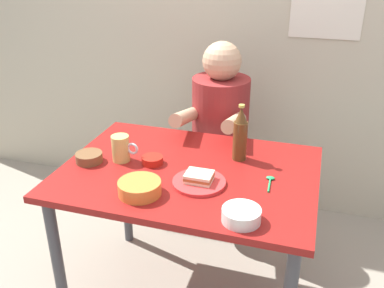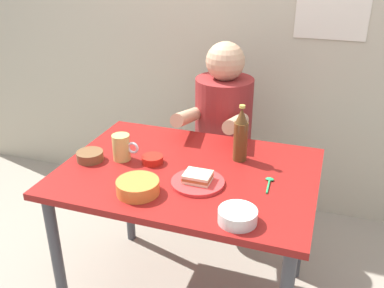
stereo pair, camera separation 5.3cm
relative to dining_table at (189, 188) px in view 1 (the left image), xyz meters
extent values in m
cube|color=#BCB299|center=(0.00, 1.05, 0.65)|extent=(4.40, 0.08, 2.60)
cube|color=maroon|center=(0.00, 0.00, 0.08)|extent=(1.10, 0.80, 0.03)
cylinder|color=#3F3F44|center=(-0.49, -0.34, -0.29)|extent=(0.05, 0.05, 0.71)
cylinder|color=#3F3F44|center=(-0.49, 0.34, -0.29)|extent=(0.05, 0.05, 0.71)
cylinder|color=#3F3F44|center=(0.49, 0.34, -0.29)|extent=(0.05, 0.05, 0.71)
cylinder|color=#4C4C51|center=(-0.01, 0.63, -0.44)|extent=(0.08, 0.08, 0.41)
cylinder|color=brown|center=(-0.01, 0.63, -0.22)|extent=(0.34, 0.34, 0.04)
cylinder|color=maroon|center=(-0.01, 0.63, 0.06)|extent=(0.32, 0.32, 0.52)
sphere|color=tan|center=(-0.01, 0.63, 0.42)|extent=(0.21, 0.21, 0.21)
cylinder|color=tan|center=(-0.14, 0.38, 0.18)|extent=(0.07, 0.31, 0.14)
cylinder|color=tan|center=(0.12, 0.38, 0.18)|extent=(0.07, 0.31, 0.14)
cylinder|color=red|center=(0.08, -0.10, 0.10)|extent=(0.22, 0.22, 0.01)
cube|color=beige|center=(0.08, -0.10, 0.11)|extent=(0.11, 0.09, 0.01)
cube|color=#9E592D|center=(0.08, -0.10, 0.13)|extent=(0.11, 0.09, 0.01)
cube|color=beige|center=(0.08, -0.10, 0.14)|extent=(0.11, 0.09, 0.01)
cylinder|color=#D1BC66|center=(-0.32, -0.01, 0.15)|extent=(0.08, 0.08, 0.12)
torus|color=silver|center=(-0.26, -0.01, 0.16)|extent=(0.06, 0.01, 0.06)
cylinder|color=#593819|center=(0.19, 0.17, 0.18)|extent=(0.06, 0.06, 0.18)
cone|color=#593819|center=(0.19, 0.17, 0.31)|extent=(0.05, 0.05, 0.07)
cylinder|color=#BFB74C|center=(0.19, 0.17, 0.35)|extent=(0.03, 0.03, 0.01)
cylinder|color=silver|center=(0.29, -0.31, 0.12)|extent=(0.14, 0.14, 0.05)
cylinder|color=tan|center=(0.29, -0.31, 0.13)|extent=(0.11, 0.11, 0.02)
cylinder|color=orange|center=(-0.12, -0.25, 0.12)|extent=(0.17, 0.17, 0.05)
cylinder|color=#B25B2D|center=(-0.12, -0.25, 0.13)|extent=(0.14, 0.14, 0.02)
cylinder|color=#B21E14|center=(-0.17, 0.01, 0.11)|extent=(0.10, 0.10, 0.03)
cylinder|color=maroon|center=(-0.17, 0.01, 0.12)|extent=(0.08, 0.08, 0.02)
cylinder|color=brown|center=(-0.45, -0.06, 0.11)|extent=(0.12, 0.12, 0.04)
cylinder|color=brown|center=(-0.45, -0.06, 0.12)|extent=(0.10, 0.10, 0.02)
cylinder|color=#26A559|center=(0.36, -0.03, 0.10)|extent=(0.01, 0.11, 0.01)
ellipsoid|color=#26A559|center=(0.35, 0.02, 0.10)|extent=(0.04, 0.02, 0.01)
camera|label=1|loc=(0.49, -1.55, 0.98)|focal=39.75mm
camera|label=2|loc=(0.54, -1.53, 0.98)|focal=39.75mm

